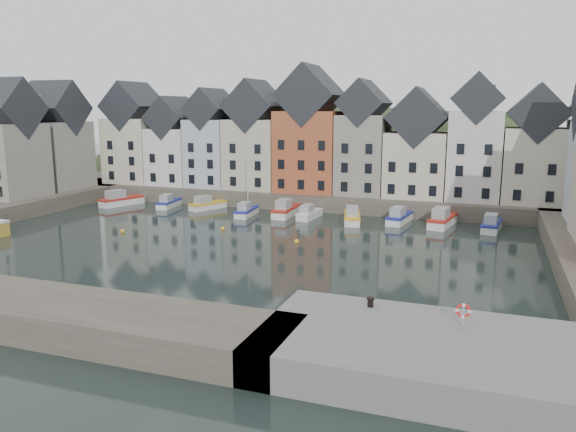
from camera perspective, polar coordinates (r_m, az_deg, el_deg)
The scene contains 19 objects.
ground at distance 55.97m, azimuth -6.63°, elevation -3.38°, with size 260.00×260.00×0.00m, color black.
far_quay at distance 83.14m, azimuth 2.60°, elevation 2.11°, with size 90.00×16.00×2.00m, color #494238.
near_quay at distance 31.28m, azimuth 14.12°, elevation -13.56°, with size 18.00×10.00×2.00m, color #60605E.
hillside at distance 111.85m, azimuth 6.52°, elevation -5.59°, with size 153.60×70.40×64.00m.
far_terrace at distance 79.47m, azimuth 4.44°, elevation 7.39°, with size 72.37×8.16×17.78m.
left_terrace at distance 86.66m, azimuth -24.51°, elevation 6.74°, with size 7.65×17.00×15.69m.
mooring_buoys at distance 62.33m, azimuth -7.75°, elevation -1.78°, with size 20.50×5.50×0.50m.
boat_a at distance 83.80m, azimuth -16.66°, elevation 1.55°, with size 4.15×6.83×2.51m.
boat_b at distance 80.56m, azimuth -12.04°, elevation 1.32°, with size 2.41×5.62×2.09m.
boat_c at distance 77.94m, azimuth -8.24°, elevation 1.14°, with size 3.80×5.80×2.14m.
boat_d at distance 72.54m, azimuth -4.27°, elevation 0.52°, with size 2.19×5.57×10.40m.
boat_e at distance 72.37m, azimuth -0.24°, elevation 0.58°, with size 2.24×6.61×2.51m.
boat_f at distance 70.83m, azimuth 2.15°, elevation 0.23°, with size 2.03×5.44×2.05m.
boat_g at distance 68.56m, azimuth 6.51°, elevation -0.12°, with size 3.36×6.42×2.36m.
boat_h at distance 69.29m, azimuth 11.22°, elevation -0.16°, with size 2.58×6.13×2.28m.
boat_i at distance 68.58m, azimuth 15.39°, elevation -0.38°, with size 3.11×6.98×2.59m.
boat_j at distance 67.82m, azimuth 19.96°, elevation -0.86°, with size 2.40×5.99×2.24m.
mooring_bollard at distance 34.52m, azimuth 8.38°, elevation -8.62°, with size 0.48×0.48×0.56m.
life_ring_post at distance 32.55m, azimuth 17.38°, elevation -9.21°, with size 0.80×0.17×1.30m.
Camera 1 is at (24.41, -48.43, 13.82)m, focal length 35.00 mm.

